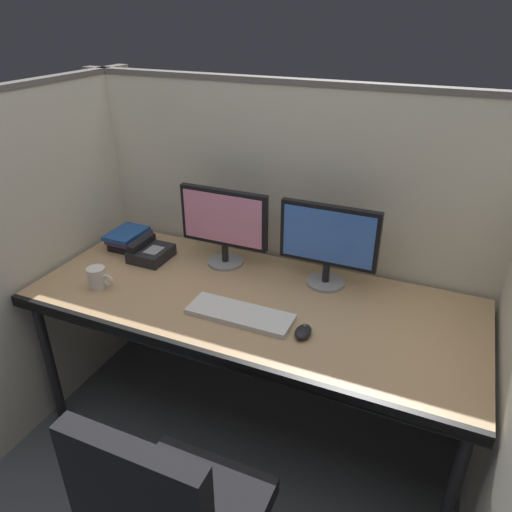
% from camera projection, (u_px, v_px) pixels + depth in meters
% --- Properties ---
extents(ground_plane, '(8.00, 8.00, 0.00)m').
position_uv_depth(ground_plane, '(225.00, 472.00, 2.15)').
color(ground_plane, '#4C5156').
extents(cubicle_partition_rear, '(2.21, 0.06, 1.57)m').
position_uv_depth(cubicle_partition_rear, '(288.00, 245.00, 2.39)').
color(cubicle_partition_rear, beige).
rests_on(cubicle_partition_rear, ground).
extents(cubicle_partition_left, '(0.06, 1.41, 1.57)m').
position_uv_depth(cubicle_partition_left, '(52.00, 255.00, 2.30)').
color(cubicle_partition_left, beige).
rests_on(cubicle_partition_left, ground).
extents(desk, '(1.90, 0.80, 0.74)m').
position_uv_depth(desk, '(250.00, 310.00, 2.06)').
color(desk, tan).
rests_on(desk, ground).
extents(monitor_left, '(0.43, 0.17, 0.37)m').
position_uv_depth(monitor_left, '(224.00, 222.00, 2.23)').
color(monitor_left, gray).
rests_on(monitor_left, desk).
extents(monitor_right, '(0.43, 0.17, 0.37)m').
position_uv_depth(monitor_right, '(328.00, 240.00, 2.06)').
color(monitor_right, gray).
rests_on(monitor_right, desk).
extents(keyboard_main, '(0.43, 0.15, 0.02)m').
position_uv_depth(keyboard_main, '(240.00, 314.00, 1.92)').
color(keyboard_main, silver).
rests_on(keyboard_main, desk).
extents(computer_mouse, '(0.06, 0.10, 0.04)m').
position_uv_depth(computer_mouse, '(303.00, 332.00, 1.81)').
color(computer_mouse, black).
rests_on(computer_mouse, desk).
extents(coffee_mug, '(0.13, 0.08, 0.09)m').
position_uv_depth(coffee_mug, '(98.00, 278.00, 2.11)').
color(coffee_mug, silver).
rests_on(coffee_mug, desk).
extents(book_stack, '(0.17, 0.23, 0.08)m').
position_uv_depth(book_stack, '(130.00, 238.00, 2.47)').
color(book_stack, black).
rests_on(book_stack, desk).
extents(desk_phone, '(0.17, 0.19, 0.09)m').
position_uv_depth(desk_phone, '(150.00, 252.00, 2.35)').
color(desk_phone, black).
rests_on(desk_phone, desk).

